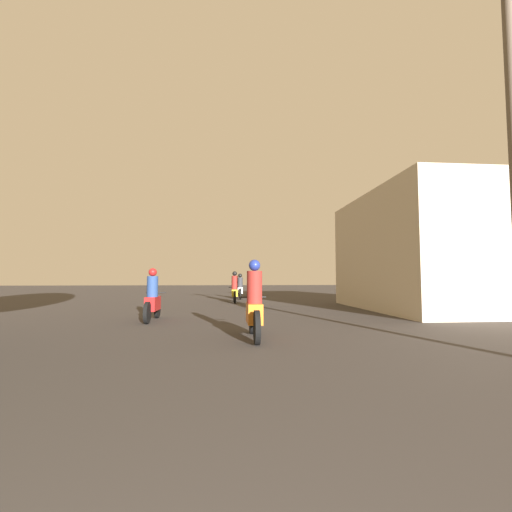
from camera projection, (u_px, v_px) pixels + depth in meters
The scene contains 7 objects.
motorcycle_orange at pixel (254, 307), 7.19m from camera, with size 0.60×1.96×1.66m.
motorcycle_red at pixel (153, 300), 10.18m from camera, with size 0.60×2.01×1.56m.
motorcycle_silver at pixel (256, 294), 14.52m from camera, with size 0.60×2.07×1.50m.
motorcycle_yellow at pixel (235, 290), 17.84m from camera, with size 0.60×2.12×1.62m.
motorcycle_white at pixel (240, 289), 20.77m from camera, with size 0.60×1.96×1.54m.
motorcycle_blue at pixel (251, 287), 25.18m from camera, with size 0.60×2.03×1.56m.
building_right_near at pixel (436, 252), 13.93m from camera, with size 5.91×7.68×4.66m.
Camera 1 is at (0.26, 0.43, 1.27)m, focal length 24.00 mm.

